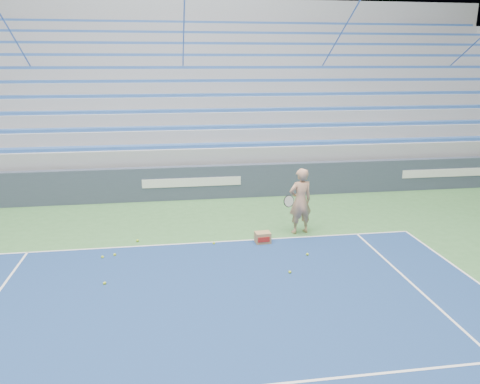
# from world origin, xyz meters

# --- Properties ---
(sponsor_barrier) EXTENTS (30.00, 0.32, 1.10)m
(sponsor_barrier) POSITION_xyz_m (0.00, 15.88, 0.55)
(sponsor_barrier) COLOR #364052
(sponsor_barrier) RESTS_ON ground
(bleachers) EXTENTS (31.00, 9.15, 7.30)m
(bleachers) POSITION_xyz_m (0.00, 21.60, 2.36)
(bleachers) COLOR #999CA1
(bleachers) RESTS_ON ground
(tennis_player) EXTENTS (0.96, 0.89, 1.75)m
(tennis_player) POSITION_xyz_m (2.64, 12.25, 0.88)
(tennis_player) COLOR tan
(tennis_player) RESTS_ON ground
(ball_box) EXTENTS (0.39, 0.32, 0.28)m
(ball_box) POSITION_xyz_m (1.54, 11.68, 0.14)
(ball_box) COLOR #A17B4E
(ball_box) RESTS_ON ground
(tennis_ball_0) EXTENTS (0.07, 0.07, 0.07)m
(tennis_ball_0) POSITION_xyz_m (2.42, 10.73, 0.03)
(tennis_ball_0) COLOR #B1D22B
(tennis_ball_0) RESTS_ON ground
(tennis_ball_1) EXTENTS (0.07, 0.07, 0.07)m
(tennis_ball_1) POSITION_xyz_m (0.32, 11.76, 0.03)
(tennis_ball_1) COLOR #B1D22B
(tennis_ball_1) RESTS_ON ground
(tennis_ball_2) EXTENTS (0.07, 0.07, 0.07)m
(tennis_ball_2) POSITION_xyz_m (-2.31, 11.29, 0.03)
(tennis_ball_2) COLOR #B1D22B
(tennis_ball_2) RESTS_ON ground
(tennis_ball_3) EXTENTS (0.07, 0.07, 0.07)m
(tennis_ball_3) POSITION_xyz_m (-1.57, 12.22, 0.03)
(tennis_ball_3) COLOR #B1D22B
(tennis_ball_3) RESTS_ON ground
(tennis_ball_4) EXTENTS (0.07, 0.07, 0.07)m
(tennis_ball_4) POSITION_xyz_m (-2.09, 9.91, 0.03)
(tennis_ball_4) COLOR #B1D22B
(tennis_ball_4) RESTS_ON ground
(tennis_ball_5) EXTENTS (0.07, 0.07, 0.07)m
(tennis_ball_5) POSITION_xyz_m (1.77, 9.86, 0.03)
(tennis_ball_5) COLOR #B1D22B
(tennis_ball_5) RESTS_ON ground
(tennis_ball_6) EXTENTS (0.07, 0.07, 0.07)m
(tennis_ball_6) POSITION_xyz_m (-2.04, 11.39, 0.03)
(tennis_ball_6) COLOR #B1D22B
(tennis_ball_6) RESTS_ON ground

